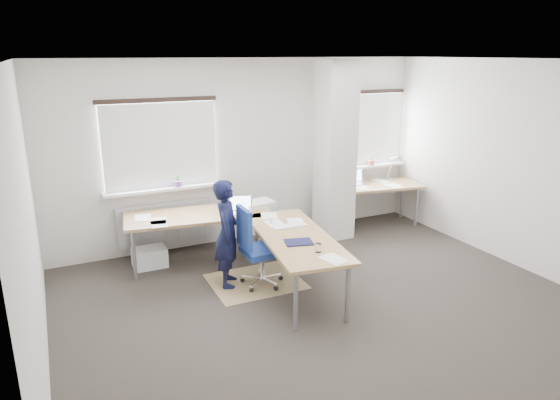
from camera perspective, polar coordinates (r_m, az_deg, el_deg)
name	(u,v)px	position (r m, az deg, el deg)	size (l,w,h in m)	color
ground	(324,304)	(6.09, 5.10, -11.70)	(6.00, 6.00, 0.00)	#2A2622
room_shell	(322,151)	(5.96, 4.83, 5.58)	(6.04, 5.04, 2.82)	beige
floor_mat	(256,281)	(6.60, -2.81, -9.27)	(1.15, 0.97, 0.01)	#9A8054
white_crate	(150,257)	(7.21, -14.67, -6.36)	(0.45, 0.32, 0.27)	white
desk_main	(247,226)	(6.54, -3.77, -2.99)	(2.40, 2.92, 0.96)	olive
desk_side	(379,187)	(8.62, 11.21, 1.51)	(1.50, 0.93, 1.22)	olive
task_chair	(259,264)	(6.39, -2.41, -7.28)	(0.57, 0.56, 1.06)	navy
person	(227,233)	(6.30, -6.03, -3.82)	(0.51, 0.33, 1.39)	black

